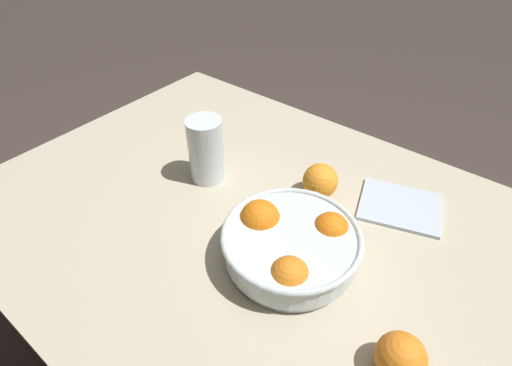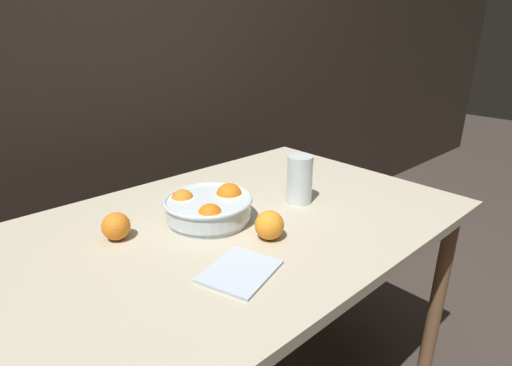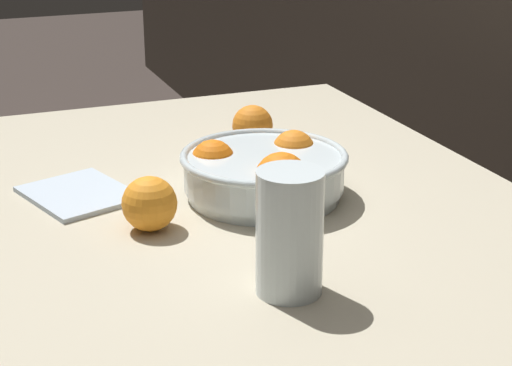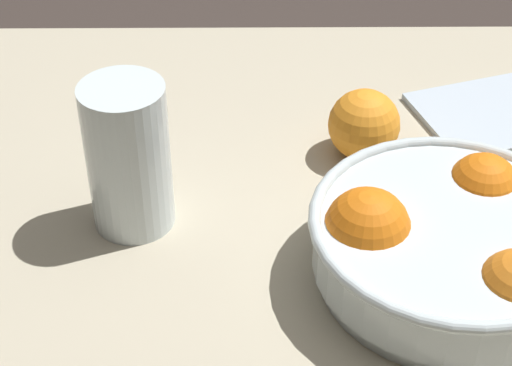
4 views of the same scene
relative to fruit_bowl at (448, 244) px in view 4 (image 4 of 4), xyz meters
The scene contains 5 objects.
dining_table 0.14m from the fruit_bowl, 34.56° to the right, with size 1.35×0.90×0.72m.
fruit_bowl is the anchor object (origin of this frame).
juice_glass 0.31m from the fruit_bowl, 16.31° to the right, with size 0.08×0.08×0.16m.
orange_loose_near_bowl 0.20m from the fruit_bowl, 74.34° to the right, with size 0.08×0.08×0.08m, color orange.
napkin 0.29m from the fruit_bowl, 112.02° to the right, with size 0.17×0.14×0.01m, color silver.
Camera 4 is at (0.11, 0.62, 1.28)m, focal length 60.00 mm.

